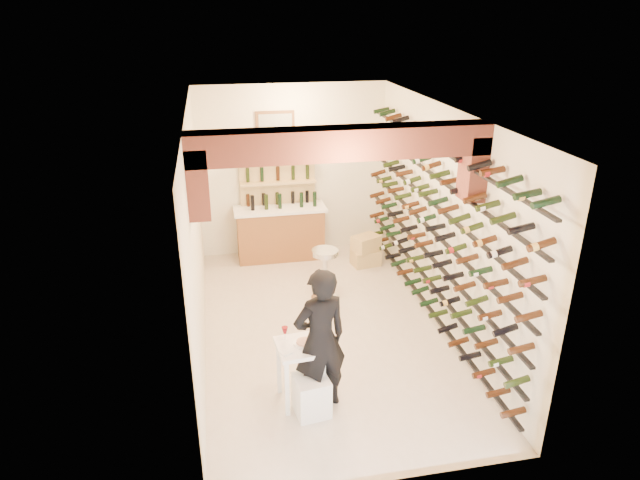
{
  "coord_description": "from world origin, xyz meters",
  "views": [
    {
      "loc": [
        -1.44,
        -7.07,
        4.44
      ],
      "look_at": [
        0.0,
        0.3,
        1.3
      ],
      "focal_mm": 31.36,
      "sensor_mm": 36.0,
      "label": 1
    }
  ],
  "objects_px": {
    "tasting_table": "(300,355)",
    "person": "(320,340)",
    "back_counter": "(280,231)",
    "wine_rack": "(428,224)",
    "crate_lower": "(366,257)",
    "white_stool": "(312,396)",
    "chrome_barstool": "(325,271)"
  },
  "relations": [
    {
      "from": "chrome_barstool",
      "to": "crate_lower",
      "type": "height_order",
      "value": "chrome_barstool"
    },
    {
      "from": "wine_rack",
      "to": "person",
      "type": "xyz_separation_m",
      "value": [
        -1.92,
        -1.69,
        -0.65
      ]
    },
    {
      "from": "tasting_table",
      "to": "person",
      "type": "xyz_separation_m",
      "value": [
        0.22,
        -0.12,
        0.26
      ]
    },
    {
      "from": "back_counter",
      "to": "white_stool",
      "type": "height_order",
      "value": "back_counter"
    },
    {
      "from": "person",
      "to": "crate_lower",
      "type": "bearing_deg",
      "value": -127.85
    },
    {
      "from": "crate_lower",
      "to": "white_stool",
      "type": "bearing_deg",
      "value": -114.02
    },
    {
      "from": "tasting_table",
      "to": "person",
      "type": "height_order",
      "value": "person"
    },
    {
      "from": "wine_rack",
      "to": "chrome_barstool",
      "type": "height_order",
      "value": "wine_rack"
    },
    {
      "from": "white_stool",
      "to": "chrome_barstool",
      "type": "height_order",
      "value": "chrome_barstool"
    },
    {
      "from": "tasting_table",
      "to": "chrome_barstool",
      "type": "xyz_separation_m",
      "value": [
        0.8,
        2.43,
        -0.13
      ]
    },
    {
      "from": "wine_rack",
      "to": "tasting_table",
      "type": "height_order",
      "value": "wine_rack"
    },
    {
      "from": "back_counter",
      "to": "chrome_barstool",
      "type": "xyz_separation_m",
      "value": [
        0.49,
        -1.78,
        -0.02
      ]
    },
    {
      "from": "back_counter",
      "to": "tasting_table",
      "type": "distance_m",
      "value": 4.23
    },
    {
      "from": "back_counter",
      "to": "crate_lower",
      "type": "bearing_deg",
      "value": -22.92
    },
    {
      "from": "tasting_table",
      "to": "chrome_barstool",
      "type": "distance_m",
      "value": 2.56
    },
    {
      "from": "wine_rack",
      "to": "crate_lower",
      "type": "bearing_deg",
      "value": 99.43
    },
    {
      "from": "white_stool",
      "to": "chrome_barstool",
      "type": "xyz_separation_m",
      "value": [
        0.71,
        2.69,
        0.27
      ]
    },
    {
      "from": "chrome_barstool",
      "to": "wine_rack",
      "type": "bearing_deg",
      "value": -32.83
    },
    {
      "from": "wine_rack",
      "to": "person",
      "type": "bearing_deg",
      "value": -138.61
    },
    {
      "from": "back_counter",
      "to": "person",
      "type": "distance_m",
      "value": 4.36
    },
    {
      "from": "wine_rack",
      "to": "white_stool",
      "type": "bearing_deg",
      "value": -138.24
    },
    {
      "from": "person",
      "to": "chrome_barstool",
      "type": "bearing_deg",
      "value": -117.49
    },
    {
      "from": "person",
      "to": "white_stool",
      "type": "bearing_deg",
      "value": 32.07
    },
    {
      "from": "back_counter",
      "to": "white_stool",
      "type": "relative_size",
      "value": 3.53
    },
    {
      "from": "back_counter",
      "to": "wine_rack",
      "type": "bearing_deg",
      "value": -55.34
    },
    {
      "from": "chrome_barstool",
      "to": "crate_lower",
      "type": "bearing_deg",
      "value": 48.9
    },
    {
      "from": "wine_rack",
      "to": "crate_lower",
      "type": "relative_size",
      "value": 11.54
    },
    {
      "from": "white_stool",
      "to": "person",
      "type": "bearing_deg",
      "value": 46.79
    },
    {
      "from": "wine_rack",
      "to": "chrome_barstool",
      "type": "bearing_deg",
      "value": 147.17
    },
    {
      "from": "back_counter",
      "to": "crate_lower",
      "type": "relative_size",
      "value": 3.44
    },
    {
      "from": "white_stool",
      "to": "person",
      "type": "height_order",
      "value": "person"
    },
    {
      "from": "person",
      "to": "wine_rack",
      "type": "bearing_deg",
      "value": -153.33
    }
  ]
}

